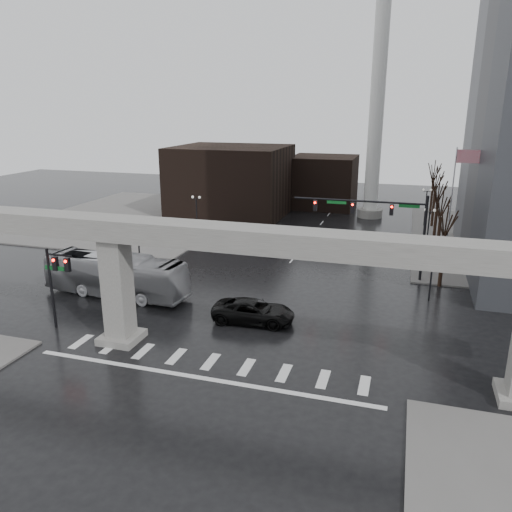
% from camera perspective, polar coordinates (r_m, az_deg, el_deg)
% --- Properties ---
extents(ground, '(160.00, 160.00, 0.00)m').
position_cam_1_polar(ground, '(33.28, -4.55, -11.16)').
color(ground, black).
rests_on(ground, ground).
extents(sidewalk_nw, '(28.00, 36.00, 0.15)m').
position_cam_1_polar(sidewalk_nw, '(74.94, -13.07, 4.40)').
color(sidewalk_nw, '#605E5C').
rests_on(sidewalk_nw, ground).
extents(elevated_guideway, '(48.00, 2.60, 8.70)m').
position_cam_1_polar(elevated_guideway, '(30.24, -2.62, 0.08)').
color(elevated_guideway, gray).
rests_on(elevated_guideway, ground).
extents(building_far_left, '(16.00, 14.00, 10.00)m').
position_cam_1_polar(building_far_left, '(74.41, -2.86, 8.58)').
color(building_far_left, black).
rests_on(building_far_left, ground).
extents(building_far_mid, '(10.00, 10.00, 8.00)m').
position_cam_1_polar(building_far_mid, '(81.16, 7.69, 8.43)').
color(building_far_mid, black).
rests_on(building_far_mid, ground).
extents(smokestack, '(3.60, 3.60, 30.00)m').
position_cam_1_polar(smokestack, '(73.47, 13.52, 14.59)').
color(smokestack, silver).
rests_on(smokestack, ground).
extents(signal_mast_arm, '(12.12, 0.43, 8.00)m').
position_cam_1_polar(signal_mast_arm, '(47.12, 14.19, 4.34)').
color(signal_mast_arm, black).
rests_on(signal_mast_arm, ground).
extents(signal_left_pole, '(2.30, 0.30, 6.00)m').
position_cam_1_polar(signal_left_pole, '(38.03, -21.87, -2.06)').
color(signal_left_pole, black).
rests_on(signal_left_pole, ground).
extents(flagpole_assembly, '(2.06, 0.12, 12.00)m').
position_cam_1_polar(flagpole_assembly, '(50.09, 21.79, 6.35)').
color(flagpole_assembly, silver).
rests_on(flagpole_assembly, ground).
extents(lamp_right_0, '(1.22, 0.32, 5.11)m').
position_cam_1_polar(lamp_right_0, '(43.06, 19.56, -0.53)').
color(lamp_right_0, black).
rests_on(lamp_right_0, ground).
extents(lamp_right_1, '(1.22, 0.32, 5.11)m').
position_cam_1_polar(lamp_right_1, '(56.62, 19.13, 3.51)').
color(lamp_right_1, black).
rests_on(lamp_right_1, ground).
extents(lamp_right_2, '(1.22, 0.32, 5.11)m').
position_cam_1_polar(lamp_right_2, '(70.35, 18.87, 5.97)').
color(lamp_right_2, black).
rests_on(lamp_right_2, ground).
extents(lamp_left_0, '(1.22, 0.32, 5.11)m').
position_cam_1_polar(lamp_left_0, '(49.52, -13.31, 2.18)').
color(lamp_left_0, black).
rests_on(lamp_left_0, ground).
extents(lamp_left_1, '(1.22, 0.32, 5.11)m').
position_cam_1_polar(lamp_left_1, '(61.67, -6.82, 5.34)').
color(lamp_left_1, black).
rests_on(lamp_left_1, ground).
extents(lamp_left_2, '(1.22, 0.32, 5.11)m').
position_cam_1_polar(lamp_left_2, '(74.48, -2.47, 7.41)').
color(lamp_left_2, black).
rests_on(lamp_left_2, ground).
extents(tree_right_0, '(1.09, 1.58, 7.50)m').
position_cam_1_polar(tree_right_0, '(47.17, 20.58, -0.04)').
color(tree_right_0, black).
rests_on(tree_right_0, ground).
extents(tree_right_1, '(1.09, 1.61, 7.67)m').
position_cam_1_polar(tree_right_1, '(54.88, 20.19, 2.33)').
color(tree_right_1, black).
rests_on(tree_right_1, ground).
extents(tree_right_2, '(1.10, 1.63, 7.85)m').
position_cam_1_polar(tree_right_2, '(62.67, 19.90, 4.12)').
color(tree_right_2, black).
rests_on(tree_right_2, ground).
extents(tree_right_3, '(1.11, 1.66, 8.02)m').
position_cam_1_polar(tree_right_3, '(70.50, 19.67, 5.51)').
color(tree_right_3, black).
rests_on(tree_right_3, ground).
extents(tree_right_4, '(1.12, 1.69, 8.19)m').
position_cam_1_polar(tree_right_4, '(78.36, 19.48, 6.62)').
color(tree_right_4, black).
rests_on(tree_right_4, ground).
extents(pickup_truck, '(6.31, 3.24, 1.71)m').
position_cam_1_polar(pickup_truck, '(37.47, -0.29, -6.34)').
color(pickup_truck, black).
rests_on(pickup_truck, ground).
extents(city_bus, '(13.06, 3.91, 3.59)m').
position_cam_1_polar(city_bus, '(43.96, -15.73, -2.13)').
color(city_bus, '#949498').
rests_on(city_bus, ground).
extents(far_car, '(2.02, 4.78, 1.61)m').
position_cam_1_polar(far_car, '(55.64, 2.18, 1.38)').
color(far_car, black).
rests_on(far_car, ground).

